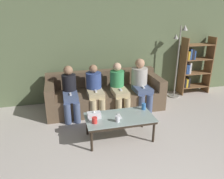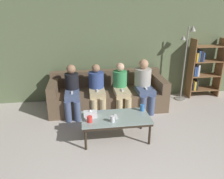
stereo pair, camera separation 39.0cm
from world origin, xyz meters
TOP-DOWN VIEW (x-y plane):
  - wall_back at (0.00, 3.86)m, footprint 12.00×0.06m
  - couch at (0.00, 3.32)m, footprint 2.49×0.93m
  - coffee_table at (-0.03, 2.03)m, footprint 1.14×0.60m
  - cup_near_left at (0.47, 2.19)m, footprint 0.07×0.07m
  - cup_near_right at (-0.46, 1.92)m, footprint 0.08×0.08m
  - cup_far_center at (-0.10, 1.87)m, footprint 0.07×0.07m
  - tissue_box at (-0.44, 2.09)m, footprint 0.22×0.12m
  - game_remote at (-0.03, 2.03)m, footprint 0.04×0.15m
  - bookshelf at (2.36, 3.63)m, footprint 0.77×0.32m
  - standing_lamp at (1.84, 3.49)m, footprint 0.31×0.26m
  - seated_person_left_end at (-0.76, 3.08)m, footprint 0.31×0.68m
  - seated_person_mid_left at (-0.25, 3.11)m, footprint 0.32×0.63m
  - seated_person_mid_right at (0.25, 3.08)m, footprint 0.31×0.68m
  - seated_person_right_end at (0.76, 3.12)m, footprint 0.35×0.67m

SIDE VIEW (x-z plane):
  - couch at x=0.00m, z-range -0.10..0.67m
  - coffee_table at x=-0.03m, z-range 0.16..0.57m
  - game_remote at x=-0.03m, z-range 0.41..0.43m
  - cup_near_right at x=-0.46m, z-range 0.41..0.51m
  - cup_far_center at x=-0.10m, z-range 0.41..0.51m
  - tissue_box at x=-0.44m, z-range 0.40..0.53m
  - cup_near_left at x=0.47m, z-range 0.41..0.52m
  - seated_person_left_end at x=-0.76m, z-range 0.03..1.06m
  - seated_person_mid_right at x=0.25m, z-range 0.03..1.06m
  - seated_person_mid_left at x=-0.25m, z-range 0.04..1.06m
  - seated_person_right_end at x=0.76m, z-range 0.04..1.13m
  - bookshelf at x=2.36m, z-range 0.00..1.43m
  - standing_lamp at x=1.84m, z-range 0.20..1.94m
  - wall_back at x=0.00m, z-range 0.00..2.60m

